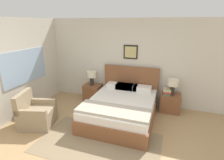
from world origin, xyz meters
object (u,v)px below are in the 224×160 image
at_px(bed, 122,107).
at_px(nightstand_near_window, 93,92).
at_px(nightstand_by_door, 170,103).
at_px(table_lamp_by_door, 173,84).
at_px(table_lamp_near_window, 92,76).
at_px(armchair, 36,114).

xyz_separation_m(bed, nightstand_near_window, (-1.23, 0.82, -0.05)).
xyz_separation_m(nightstand_by_door, table_lamp_by_door, (0.01, -0.01, 0.58)).
xyz_separation_m(bed, table_lamp_by_door, (1.24, 0.81, 0.54)).
bearing_deg(table_lamp_near_window, nightstand_by_door, 0.32).
bearing_deg(table_lamp_by_door, table_lamp_near_window, 180.00).
relative_size(bed, armchair, 2.34).
height_order(nightstand_by_door, table_lamp_near_window, table_lamp_near_window).
bearing_deg(nightstand_near_window, table_lamp_near_window, -128.98).
relative_size(bed, table_lamp_by_door, 4.74).
relative_size(bed, nightstand_by_door, 3.98).
xyz_separation_m(bed, nightstand_by_door, (1.23, 0.82, -0.05)).
bearing_deg(armchair, nightstand_near_window, 142.44).
distance_m(nightstand_by_door, table_lamp_near_window, 2.54).
bearing_deg(bed, nightstand_by_door, 33.76).
height_order(armchair, table_lamp_near_window, table_lamp_near_window).
xyz_separation_m(nightstand_near_window, nightstand_by_door, (2.46, 0.00, 0.00)).
bearing_deg(nightstand_by_door, armchair, -149.83).
relative_size(armchair, table_lamp_by_door, 2.03).
xyz_separation_m(table_lamp_near_window, table_lamp_by_door, (2.48, 0.00, 0.00)).
relative_size(nightstand_near_window, nightstand_by_door, 1.00).
bearing_deg(nightstand_near_window, bed, -33.82).
height_order(nightstand_by_door, table_lamp_by_door, table_lamp_by_door).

